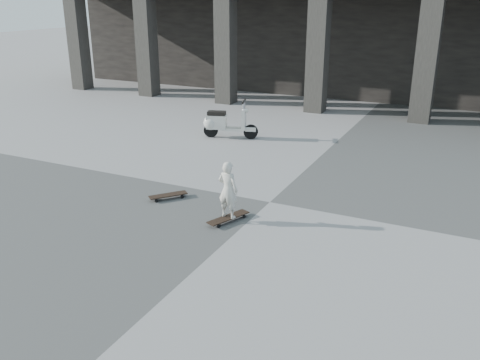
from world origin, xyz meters
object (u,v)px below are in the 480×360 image
at_px(longboard, 228,218).
at_px(scooter, 221,123).
at_px(child, 228,190).
at_px(skateboard_spare, 168,195).

bearing_deg(longboard, scooter, 50.80).
bearing_deg(child, skateboard_spare, -10.66).
xyz_separation_m(child, scooter, (-2.83, 5.12, -0.18)).
height_order(longboard, skateboard_spare, skateboard_spare).
bearing_deg(longboard, skateboard_spare, 96.44).
xyz_separation_m(longboard, child, (-0.00, -0.00, 0.56)).
distance_m(longboard, scooter, 5.86).
relative_size(skateboard_spare, child, 0.68).
xyz_separation_m(skateboard_spare, child, (1.61, -0.45, 0.55)).
relative_size(longboard, scooter, 0.58).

